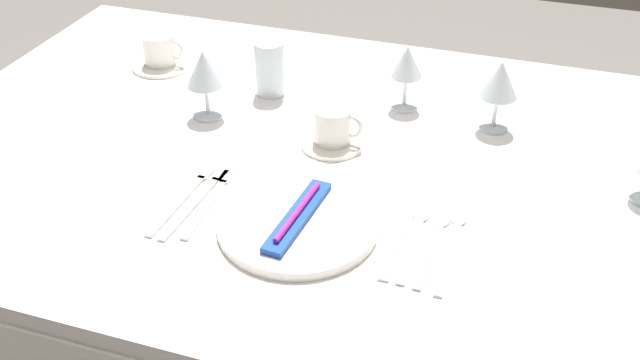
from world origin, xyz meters
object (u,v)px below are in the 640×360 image
(fork_inner, at_px, (198,200))
(dinner_knife, at_px, (397,240))
(spoon_tea, at_px, (453,241))
(coffee_cup_left, at_px, (160,49))
(toothbrush_package, at_px, (298,216))
(drink_tumbler, at_px, (270,71))
(wine_glass_far, at_px, (204,71))
(spoon_dessert, at_px, (435,240))
(wine_glass_left, at_px, (500,82))
(fork_outer, at_px, (211,200))
(wine_glass_right, at_px, (407,65))
(spoon_soup, at_px, (415,235))
(coffee_cup_right, at_px, (333,125))
(dinner_plate, at_px, (298,224))
(fork_salad, at_px, (184,197))

(fork_inner, height_order, dinner_knife, same)
(spoon_tea, distance_m, coffee_cup_left, 0.89)
(toothbrush_package, height_order, drink_tumbler, drink_tumbler)
(spoon_tea, xyz_separation_m, wine_glass_far, (-0.56, 0.26, 0.10))
(spoon_dessert, distance_m, spoon_tea, 0.03)
(spoon_tea, distance_m, wine_glass_left, 0.41)
(fork_outer, bearing_deg, spoon_dessert, 1.99)
(fork_inner, xyz_separation_m, wine_glass_right, (0.27, 0.45, 0.10))
(spoon_soup, bearing_deg, wine_glass_right, 105.29)
(coffee_cup_right, relative_size, wine_glass_far, 0.66)
(toothbrush_package, relative_size, spoon_dessert, 1.04)
(coffee_cup_left, xyz_separation_m, coffee_cup_right, (0.49, -0.21, 0.00))
(spoon_tea, bearing_deg, spoon_dessert, -168.76)
(spoon_dessert, bearing_deg, wine_glass_left, 83.70)
(fork_inner, xyz_separation_m, spoon_dessert, (0.42, 0.02, 0.00))
(toothbrush_package, bearing_deg, fork_outer, 172.34)
(dinner_plate, height_order, fork_salad, dinner_plate)
(wine_glass_right, bearing_deg, fork_inner, -121.19)
(fork_salad, xyz_separation_m, wine_glass_right, (0.30, 0.45, 0.10))
(fork_inner, relative_size, spoon_soup, 1.12)
(dinner_plate, height_order, spoon_tea, dinner_plate)
(toothbrush_package, distance_m, spoon_soup, 0.20)
(dinner_plate, relative_size, fork_outer, 1.29)
(toothbrush_package, relative_size, coffee_cup_left, 2.08)
(fork_outer, xyz_separation_m, coffee_cup_left, (-0.34, 0.46, 0.04))
(wine_glass_left, bearing_deg, fork_outer, -137.03)
(dinner_plate, bearing_deg, dinner_knife, 6.45)
(dinner_plate, relative_size, fork_salad, 1.23)
(fork_outer, bearing_deg, spoon_soup, 2.65)
(dinner_knife, bearing_deg, wine_glass_left, 76.20)
(spoon_soup, xyz_separation_m, spoon_tea, (0.06, 0.00, -0.00))
(coffee_cup_right, bearing_deg, wine_glass_left, 29.31)
(spoon_dessert, xyz_separation_m, wine_glass_right, (-0.15, 0.43, 0.10))
(fork_inner, relative_size, wine_glass_left, 1.51)
(dinner_plate, xyz_separation_m, fork_salad, (-0.22, 0.02, -0.01))
(spoon_dessert, distance_m, drink_tumbler, 0.60)
(dinner_plate, xyz_separation_m, fork_outer, (-0.17, 0.02, -0.01))
(toothbrush_package, bearing_deg, spoon_soup, 11.76)
(fork_salad, relative_size, wine_glass_right, 1.56)
(coffee_cup_right, bearing_deg, spoon_soup, -47.08)
(dinner_plate, relative_size, coffee_cup_right, 2.75)
(coffee_cup_left, relative_size, coffee_cup_right, 1.03)
(spoon_dessert, bearing_deg, toothbrush_package, -170.69)
(spoon_tea, bearing_deg, coffee_cup_left, 150.25)
(spoon_tea, xyz_separation_m, coffee_cup_left, (-0.77, 0.44, 0.04))
(coffee_cup_right, distance_m, wine_glass_right, 0.23)
(fork_inner, bearing_deg, fork_outer, 13.76)
(dinner_knife, xyz_separation_m, coffee_cup_left, (-0.68, 0.46, 0.04))
(toothbrush_package, xyz_separation_m, spoon_dessert, (0.23, 0.04, -0.02))
(fork_inner, xyz_separation_m, fork_salad, (-0.03, -0.00, 0.00))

